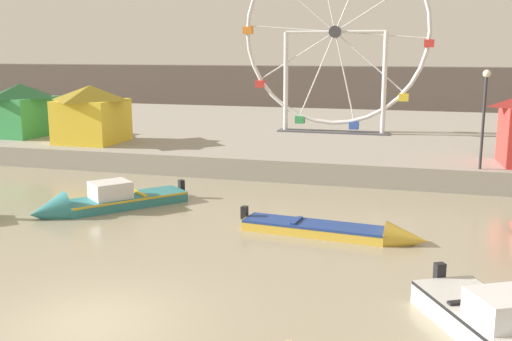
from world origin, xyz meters
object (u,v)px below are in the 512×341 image
Objects in this scene: motorboat_teal_painted at (97,203)px; carnival_booth_yellow_awning at (91,113)px; motorboat_mustard_yellow at (346,232)px; promenade_lamp_near at (484,105)px; ferris_wheel_white_frame at (335,36)px; carnival_booth_green_kiosk at (22,109)px.

carnival_booth_yellow_awning is at bearing -109.07° from motorboat_teal_painted.
motorboat_mustard_yellow is 9.83m from promenade_lamp_near.
motorboat_teal_painted is at bearing -152.95° from promenade_lamp_near.
motorboat_teal_painted is 19.21m from ferris_wheel_white_frame.
carnival_booth_yellow_awning is (-15.22, 10.12, 2.42)m from motorboat_mustard_yellow.
ferris_wheel_white_frame is 2.78× the size of promenade_lamp_near.
motorboat_mustard_yellow is at bearing 124.75° from motorboat_teal_painted.
carnival_booth_yellow_awning is 0.87× the size of promenade_lamp_near.
carnival_booth_yellow_awning is 5.49m from carnival_booth_green_kiosk.
carnival_booth_green_kiosk is at bearing -159.81° from ferris_wheel_white_frame.
motorboat_mustard_yellow is at bearing -25.38° from carnival_booth_green_kiosk.
carnival_booth_green_kiosk is at bearing -94.21° from motorboat_teal_painted.
promenade_lamp_near is at bearing -6.19° from carnival_booth_yellow_awning.
motorboat_teal_painted is (-9.50, 0.78, 0.09)m from motorboat_mustard_yellow.
ferris_wheel_white_frame reaches higher than motorboat_teal_painted.
motorboat_teal_painted is at bearing -40.16° from carnival_booth_green_kiosk.
promenade_lamp_near is at bearing -4.16° from carnival_booth_green_kiosk.
ferris_wheel_white_frame reaches higher than carnival_booth_yellow_awning.
ferris_wheel_white_frame is 18.96m from carnival_booth_green_kiosk.
ferris_wheel_white_frame reaches higher than promenade_lamp_near.
promenade_lamp_near is at bearing 156.49° from motorboat_teal_painted.
motorboat_mustard_yellow is 1.72× the size of carnival_booth_yellow_awning.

